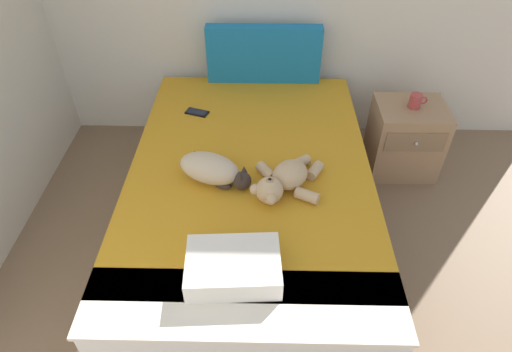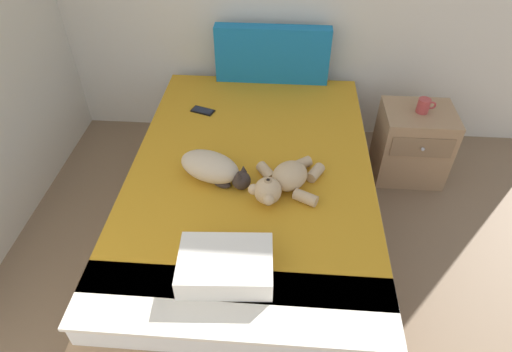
% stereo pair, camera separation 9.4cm
% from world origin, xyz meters
% --- Properties ---
extents(bed, '(1.40, 2.10, 0.51)m').
position_xyz_m(bed, '(1.46, 3.14, 0.25)').
color(bed, '#9E7A56').
rests_on(bed, ground_plane).
extents(patterned_cushion, '(0.80, 0.10, 0.40)m').
position_xyz_m(patterned_cushion, '(1.53, 4.12, 0.72)').
color(patterned_cushion, '#1972AD').
rests_on(patterned_cushion, bed).
extents(cat, '(0.42, 0.36, 0.15)m').
position_xyz_m(cat, '(1.26, 3.02, 0.59)').
color(cat, '#C6B293').
rests_on(cat, bed).
extents(teddy_bear, '(0.40, 0.43, 0.15)m').
position_xyz_m(teddy_bear, '(1.64, 2.95, 0.58)').
color(teddy_bear, tan).
rests_on(teddy_bear, bed).
extents(cell_phone, '(0.16, 0.12, 0.01)m').
position_xyz_m(cell_phone, '(1.09, 3.67, 0.52)').
color(cell_phone, black).
rests_on(cell_phone, bed).
extents(throw_pillow, '(0.42, 0.30, 0.11)m').
position_xyz_m(throw_pillow, '(1.41, 2.40, 0.57)').
color(throw_pillow, white).
rests_on(throw_pillow, bed).
extents(nightstand, '(0.46, 0.42, 0.52)m').
position_xyz_m(nightstand, '(2.53, 3.76, 0.26)').
color(nightstand, '#9E7A56').
rests_on(nightstand, ground_plane).
extents(mug, '(0.12, 0.08, 0.09)m').
position_xyz_m(mug, '(2.53, 3.76, 0.57)').
color(mug, '#B23F3F').
rests_on(mug, nightstand).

